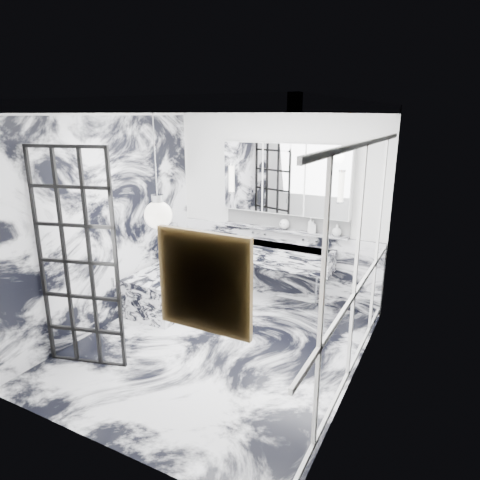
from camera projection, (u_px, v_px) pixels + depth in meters
The scene contains 25 objects.
floor at pixel (216, 347), 5.14m from camera, with size 3.60×3.60×0.00m, color white.
ceiling at pixel (211, 103), 4.35m from camera, with size 3.60×3.60×0.00m, color white.
wall_back at pixel (277, 206), 6.27m from camera, with size 3.60×3.60×0.00m, color white.
wall_front at pixel (90, 293), 3.21m from camera, with size 3.60×3.60×0.00m, color white.
wall_left at pixel (106, 220), 5.45m from camera, with size 3.60×3.60×0.00m, color white.
wall_right at pixel (359, 257), 4.03m from camera, with size 3.60×3.60×0.00m, color white.
marble_clad_back at pixel (275, 263), 6.50m from camera, with size 3.18×0.05×1.05m, color white.
marble_clad_left at pixel (107, 224), 5.46m from camera, with size 0.02×3.56×2.68m, color white.
panel_molding at pixel (356, 267), 4.07m from camera, with size 0.03×3.40×2.30m, color white.
soap_bottle_a at pixel (311, 225), 6.00m from camera, with size 0.08×0.09×0.22m, color #8C5919.
soap_bottle_b at pixel (313, 227), 5.99m from camera, with size 0.08×0.08×0.18m, color #4C4C51.
soap_bottle_c at pixel (337, 230), 5.84m from camera, with size 0.13×0.13×0.16m, color silver.
face_pot at pixel (284, 224), 6.19m from camera, with size 0.15×0.15×0.15m, color white.
amber_bottle at pixel (312, 229), 6.01m from camera, with size 0.04×0.04×0.10m, color #8C5919.
flower_vase at pixel (168, 282), 5.53m from camera, with size 0.09×0.09×0.12m, color silver.
crittall_door at pixel (78, 262), 4.51m from camera, with size 0.88×0.04×2.39m, color black, non-canonical shape.
artwork at pixel (204, 282), 2.73m from camera, with size 0.58×0.06×0.58m, color #D65C16.
pendant_light at pixel (158, 215), 3.54m from camera, with size 0.23×0.23×0.23m, color white.
trough_sink at pixel (279, 255), 6.19m from camera, with size 1.60×0.45×0.30m, color silver.
ledge at pixel (284, 230), 6.23m from camera, with size 1.90×0.14×0.04m, color silver.
subway_tile at pixel (285, 220), 6.24m from camera, with size 1.90×0.03×0.23m, color white.
mirror_cabinet at pixel (285, 179), 6.02m from camera, with size 1.90×0.16×1.00m, color white.
sconce_left at pixel (231, 179), 6.32m from camera, with size 0.07×0.07×0.40m, color white.
sconce_right at pixel (341, 187), 5.59m from camera, with size 0.07×0.07×0.40m, color white.
bathtub at pixel (178, 284), 6.34m from camera, with size 0.75×1.65×0.55m, color silver.
Camera 1 is at (2.37, -3.91, 2.69)m, focal length 32.00 mm.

